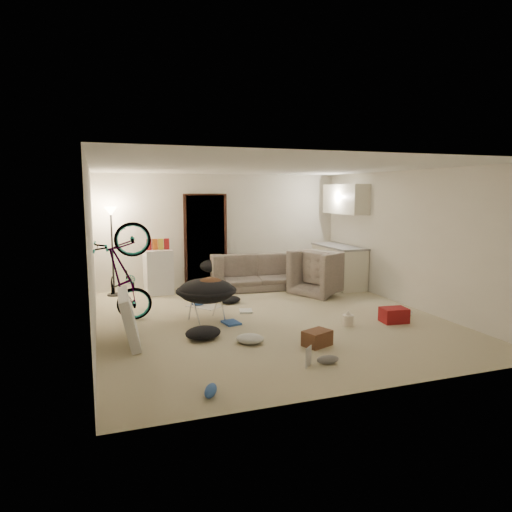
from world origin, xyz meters
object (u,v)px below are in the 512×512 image
object	(u,v)px
mini_fridge	(158,272)
drink_case_b	(394,315)
kitchen_counter	(339,267)
armchair	(326,277)
floor_lamp	(112,232)
bicycle	(124,296)
sofa	(255,274)
drink_case_a	(317,338)
juicer	(348,319)
saucer_chair	(206,296)
tv_box	(129,318)

from	to	relation	value
mini_fridge	drink_case_b	world-z (taller)	mini_fridge
kitchen_counter	armchair	bearing A→B (deg)	-138.87
floor_lamp	bicycle	distance (m)	2.28
kitchen_counter	armchair	xyz separation A→B (m)	(-0.60, -0.52, -0.11)
sofa	drink_case_a	distance (m)	3.98
floor_lamp	mini_fridge	bearing A→B (deg)	-6.41
juicer	mini_fridge	bearing A→B (deg)	127.14
mini_fridge	juicer	size ratio (longest dim) A/B	3.66
sofa	bicycle	xyz separation A→B (m)	(-2.89, -1.91, 0.14)
bicycle	juicer	size ratio (longest dim) A/B	6.62
kitchen_counter	drink_case_b	size ratio (longest dim) A/B	3.66
armchair	drink_case_a	xyz separation A→B (m)	(-1.69, -2.98, -0.23)
kitchen_counter	saucer_chair	bearing A→B (deg)	-152.23
bicycle	drink_case_b	size ratio (longest dim) A/B	4.07
sofa	drink_case_b	xyz separation A→B (m)	(1.25, -3.33, -0.17)
floor_lamp	drink_case_a	size ratio (longest dim) A/B	4.86
floor_lamp	mini_fridge	world-z (taller)	floor_lamp
kitchen_counter	bicycle	xyz separation A→B (m)	(-4.73, -1.46, -0.00)
drink_case_a	drink_case_b	xyz separation A→B (m)	(1.70, 0.62, 0.01)
armchair	drink_case_a	distance (m)	3.43
armchair	mini_fridge	size ratio (longest dim) A/B	1.11
bicycle	drink_case_a	world-z (taller)	bicycle
kitchen_counter	saucer_chair	world-z (taller)	kitchen_counter
drink_case_a	drink_case_b	bearing A→B (deg)	-1.47
mini_fridge	saucer_chair	bearing A→B (deg)	-82.34
bicycle	sofa	bearing A→B (deg)	-54.88
sofa	mini_fridge	distance (m)	2.11
sofa	bicycle	world-z (taller)	bicycle
saucer_chair	tv_box	world-z (taller)	tv_box
bicycle	tv_box	world-z (taller)	bicycle
juicer	drink_case_a	bearing A→B (deg)	-142.25
sofa	saucer_chair	bearing A→B (deg)	58.19
mini_fridge	tv_box	xyz separation A→B (m)	(-0.79, -3.07, -0.10)
floor_lamp	juicer	distance (m)	5.02
sofa	kitchen_counter	bearing A→B (deg)	169.92
floor_lamp	saucer_chair	distance (m)	2.96
floor_lamp	kitchen_counter	xyz separation A→B (m)	(4.83, -0.65, -0.87)
tv_box	sofa	bearing A→B (deg)	47.77
kitchen_counter	armchair	distance (m)	0.80
floor_lamp	tv_box	world-z (taller)	floor_lamp
juicer	armchair	bearing A→B (deg)	70.82
drink_case_a	juicer	bearing A→B (deg)	16.23
drink_case_a	juicer	size ratio (longest dim) A/B	1.48
kitchen_counter	drink_case_a	distance (m)	4.20
drink_case_a	juicer	world-z (taller)	juicer
floor_lamp	armchair	world-z (taller)	floor_lamp
mini_fridge	drink_case_a	xyz separation A→B (m)	(1.65, -4.05, -0.36)
floor_lamp	drink_case_b	xyz separation A→B (m)	(4.24, -3.53, -1.19)
drink_case_a	saucer_chair	bearing A→B (deg)	103.31
kitchen_counter	floor_lamp	bearing A→B (deg)	172.34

